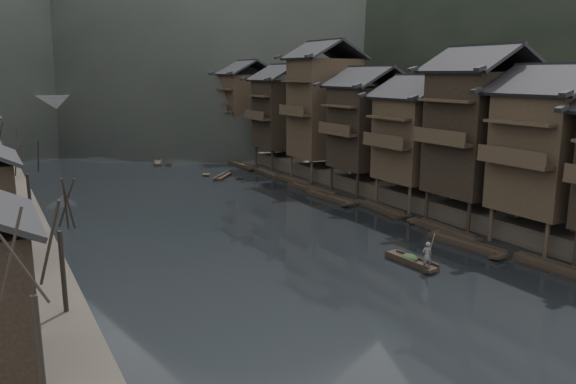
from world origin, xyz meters
TOP-DOWN VIEW (x-y plane):
  - water at (0.00, 0.00)m, footprint 300.00×300.00m
  - right_bank at (35.00, 40.00)m, footprint 40.00×200.00m
  - stilt_houses at (17.28, 20.04)m, footprint 9.00×67.60m
  - bare_trees at (-17.00, 10.92)m, footprint 3.45×43.26m
  - moored_sampans at (12.09, 18.36)m, footprint 3.22×55.01m
  - midriver_boats at (2.84, 49.69)m, footprint 10.14×30.39m
  - stone_bridge at (-0.00, 72.00)m, footprint 40.00×6.00m
  - hero_sampan at (5.36, 0.09)m, footprint 1.24×4.54m
  - cargo_heap at (5.37, 0.30)m, footprint 0.99×1.30m
  - boatman at (5.24, -1.48)m, footprint 0.77×0.63m
  - bamboo_pole at (5.44, -1.48)m, footprint 1.27×2.02m

SIDE VIEW (x-z plane):
  - water at x=0.00m, z-range 0.00..0.00m
  - hero_sampan at x=5.36m, z-range -0.01..0.42m
  - moored_sampans at x=12.09m, z-range -0.03..0.44m
  - midriver_boats at x=2.84m, z-range -0.02..0.43m
  - cargo_heap at x=5.37m, z-range 0.43..1.02m
  - right_bank at x=35.00m, z-range 0.00..1.80m
  - boatman at x=5.24m, z-range 0.43..2.24m
  - bamboo_pole at x=5.44m, z-range 2.24..5.37m
  - stone_bridge at x=0.00m, z-range 0.61..9.61m
  - bare_trees at x=-17.00m, z-range 2.66..9.55m
  - stilt_houses at x=17.28m, z-range 0.56..17.05m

